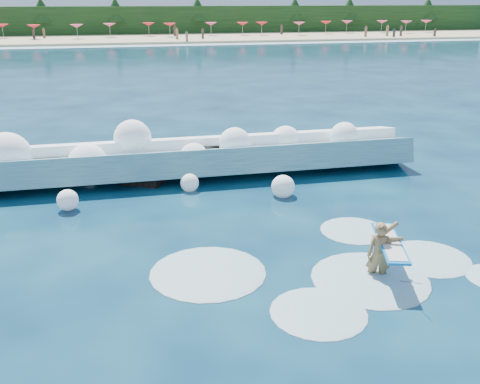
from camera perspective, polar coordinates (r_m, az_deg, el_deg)
The scene contains 11 objects.
ground at distance 13.65m, azimuth -4.34°, elevation -8.04°, with size 200.00×200.00×0.00m, color #071F39.
beach at distance 90.16m, azimuth -12.12°, elevation 15.67°, with size 140.00×20.00×0.40m, color tan.
wet_band at distance 79.21m, azimuth -11.92°, elevation 15.02°, with size 140.00×5.00×0.08m, color silver.
treeline at distance 100.02m, azimuth -12.36°, elevation 17.37°, with size 140.00×4.00×5.00m, color black.
breaking_wave at distance 20.53m, azimuth -8.46°, elevation 3.33°, with size 19.38×2.96×1.67m.
rock_cluster at distance 20.74m, azimuth -11.46°, elevation 2.76°, with size 7.88×3.14×1.23m.
surfer_with_board at distance 13.43m, azimuth 14.87°, elevation -6.25°, with size 1.21×2.87×1.67m.
wave_spray at distance 20.21m, azimuth -11.40°, elevation 4.13°, with size 15.63×4.83×2.16m.
surf_foam at distance 13.58m, azimuth 9.15°, elevation -8.42°, with size 9.02×5.93×0.15m.
beach_umbrellas at distance 92.02m, azimuth -12.19°, elevation 17.03°, with size 111.78×5.85×0.50m.
beachgoers at distance 86.48m, azimuth -6.04°, elevation 16.40°, with size 104.10×13.74×1.92m.
Camera 1 is at (-1.65, -11.93, 6.41)m, focal length 40.00 mm.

